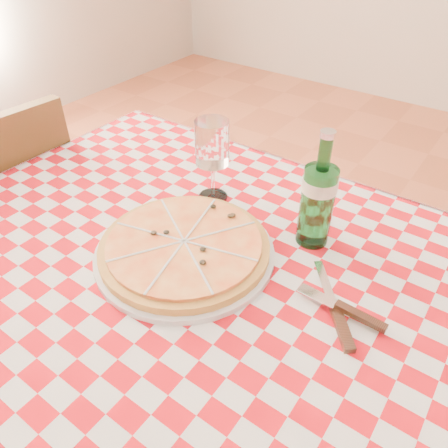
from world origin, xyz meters
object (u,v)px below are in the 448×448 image
at_px(water_bottle, 319,190).
at_px(wine_glass, 212,161).
at_px(dining_table, 215,303).
at_px(pizza_plate, 184,246).
at_px(chair_far, 10,226).

distance_m(water_bottle, wine_glass, 0.26).
relative_size(dining_table, pizza_plate, 3.38).
relative_size(pizza_plate, water_bottle, 1.45).
xyz_separation_m(chair_far, wine_glass, (0.64, 0.20, 0.35)).
relative_size(chair_far, wine_glass, 4.62).
bearing_deg(water_bottle, dining_table, -121.41).
height_order(chair_far, wine_glass, wine_glass).
bearing_deg(wine_glass, water_bottle, -1.48).
bearing_deg(water_bottle, pizza_plate, -133.81).
xyz_separation_m(dining_table, water_bottle, (0.11, 0.19, 0.22)).
bearing_deg(water_bottle, chair_far, -167.65).
xyz_separation_m(dining_table, chair_far, (-0.78, -0.01, -0.15)).
bearing_deg(chair_far, water_bottle, -163.47).
bearing_deg(dining_table, water_bottle, 58.59).
bearing_deg(dining_table, wine_glass, 127.23).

